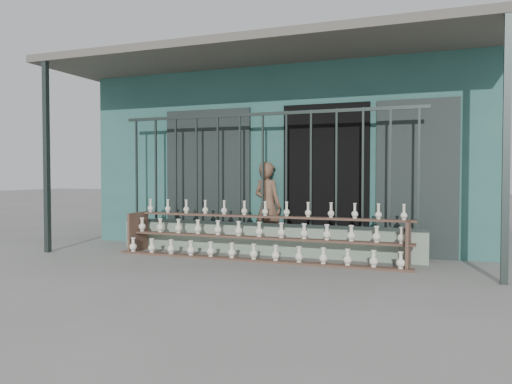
% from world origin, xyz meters
% --- Properties ---
extents(ground, '(60.00, 60.00, 0.00)m').
position_xyz_m(ground, '(0.00, 0.00, 0.00)').
color(ground, slate).
extents(workshop_building, '(7.40, 6.60, 3.21)m').
position_xyz_m(workshop_building, '(0.00, 4.23, 1.62)').
color(workshop_building, '#2C5D57').
rests_on(workshop_building, ground).
extents(parapet_wall, '(5.00, 0.20, 0.45)m').
position_xyz_m(parapet_wall, '(0.00, 1.30, 0.23)').
color(parapet_wall, gray).
rests_on(parapet_wall, ground).
extents(security_fence, '(5.00, 0.04, 1.80)m').
position_xyz_m(security_fence, '(-0.00, 1.30, 1.35)').
color(security_fence, '#283330').
rests_on(security_fence, parapet_wall).
extents(shelf_rack, '(4.50, 0.68, 0.85)m').
position_xyz_m(shelf_rack, '(0.09, 0.88, 0.36)').
color(shelf_rack, brown).
rests_on(shelf_rack, ground).
extents(elderly_woman, '(0.63, 0.53, 1.48)m').
position_xyz_m(elderly_woman, '(-0.06, 1.69, 0.74)').
color(elderly_woman, brown).
rests_on(elderly_woman, ground).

